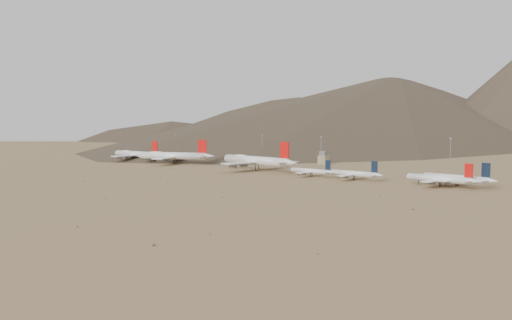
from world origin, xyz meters
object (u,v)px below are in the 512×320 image
Objects in this scene: widebody_east at (256,160)px; narrowbody_a at (312,171)px; widebody_west at (137,154)px; narrowbody_b at (355,174)px; widebody_centre at (173,156)px; control_tower at (324,159)px.

widebody_east is 58.73m from narrowbody_a.
widebody_west reaches higher than narrowbody_b.
widebody_west is at bearing -173.08° from widebody_east.
widebody_centre is 1.90× the size of narrowbody_a.
widebody_centre is 190.31m from narrowbody_b.
widebody_west is 1.68× the size of narrowbody_b.
widebody_centre is 138.15m from control_tower.
widebody_centre reaches higher than control_tower.
widebody_west is 210.31m from narrowbody_a.
widebody_east reaches higher than narrowbody_b.
widebody_west reaches higher than narrowbody_a.
narrowbody_b is at bearing -4.80° from widebody_west.
widebody_west is 243.50m from narrowbody_b.
widebody_west is at bearing -153.27° from control_tower.
narrowbody_a is 33.25m from narrowbody_b.
widebody_centre is 6.00× the size of control_tower.
widebody_east is (152.14, -3.67, 1.18)m from widebody_west.
narrowbody_b is 124.99m from control_tower.
narrowbody_a is at bearing -176.04° from narrowbody_b.
narrowbody_b is at bearing 1.80° from widebody_east.
narrowbody_a is (57.69, -10.18, -4.18)m from widebody_east.
narrowbody_a is 0.92× the size of narrowbody_b.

